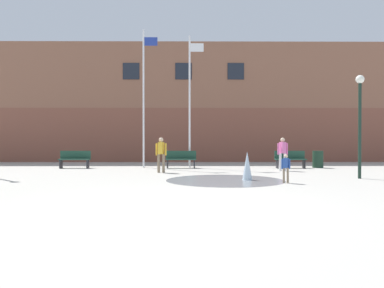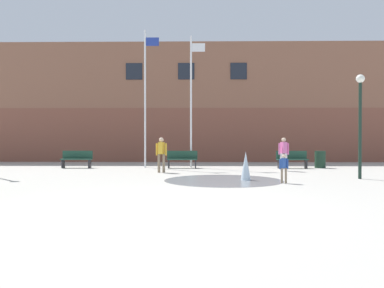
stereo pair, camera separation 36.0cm
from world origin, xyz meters
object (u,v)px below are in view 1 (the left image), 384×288
Objects in this scene: park_bench_under_right_flagpole at (290,159)px; trash_can at (318,159)px; park_bench_under_left_flagpole at (75,159)px; child_running at (286,166)px; flagpole_left at (144,94)px; adult_near_bench at (161,152)px; flagpole_right at (190,97)px; lamp_post_right_lane at (360,111)px; teen_by_trashcan at (283,151)px; park_bench_center at (181,159)px.

park_bench_under_right_flagpole reaches higher than trash_can.
trash_can is (12.86, 0.21, -0.03)m from park_bench_under_left_flagpole.
park_bench_under_left_flagpole is at bearing -80.56° from child_running.
adult_near_bench is at bearing -69.89° from flagpole_left.
flagpole_right is at bearing 0.00° from flagpole_left.
lamp_post_right_lane is (6.48, -5.83, -1.19)m from flagpole_right.
teen_by_trashcan reaches higher than park_bench_under_left_flagpole.
trash_can is at bearing 10.62° from park_bench_under_right_flagpole.
teen_by_trashcan is 0.40× the size of lamp_post_right_lane.
child_running is 6.22m from adult_near_bench.
park_bench_center is at bearing -13.86° from flagpole_left.
park_bench_center is 5.22m from teen_by_trashcan.
trash_can is at bearing 0.93° from park_bench_under_left_flagpole.
flagpole_left reaches higher than park_bench_under_right_flagpole.
child_running is 7.89m from trash_can.
adult_near_bench reaches higher than park_bench_center.
park_bench_under_right_flagpole is at bearing -0.47° from park_bench_center.
child_running is at bearing -61.18° from park_bench_center.
flagpole_left is 1.87× the size of lamp_post_right_lane.
child_running is (-1.98, -6.77, 0.10)m from park_bench_under_right_flagpole.
flagpole_left is (-1.99, 0.49, 3.45)m from park_bench_center.
teen_by_trashcan is at bearing -116.33° from park_bench_under_right_flagpole.
child_running is at bearing -116.61° from trash_can.
child_running is 0.25× the size of lamp_post_right_lane.
flagpole_left is at bearing 178.48° from trash_can.
park_bench_under_left_flagpole is 11.57m from child_running.
adult_near_bench is at bearing -94.31° from teen_by_trashcan.
trash_can is (3.54, 7.06, -0.13)m from child_running.
park_bench_center is at bearing 176.78° from adult_near_bench.
park_bench_under_left_flagpole is 12.86m from trash_can.
trash_can is at bearing 115.50° from teen_by_trashcan.
park_bench_under_right_flagpole is at bearing -0.42° from park_bench_under_left_flagpole.
lamp_post_right_lane is (6.96, -5.34, 2.10)m from park_bench_center.
park_bench_under_left_flagpole is at bearing -104.97° from adult_near_bench.
adult_near_bench is 0.23× the size of flagpole_right.
flagpole_left is 10.77m from lamp_post_right_lane.
teen_by_trashcan is at bearing -9.30° from park_bench_under_left_flagpole.
flagpole_left is at bearing 146.93° from lamp_post_right_lane.
flagpole_left reaches higher than trash_can.
park_bench_under_right_flagpole is at bearing 139.97° from teen_by_trashcan.
trash_can is (1.55, 0.29, -0.03)m from park_bench_under_right_flagpole.
lamp_post_right_lane is at bearing -37.47° from park_bench_center.
teen_by_trashcan is 1.77× the size of trash_can.
trash_can is (0.32, 5.58, -2.13)m from lamp_post_right_lane.
child_running is at bearing -26.57° from teen_by_trashcan.
park_bench_center is at bearing 179.53° from park_bench_under_right_flagpole.
teen_by_trashcan is 3.09m from trash_can.
flagpole_right is (2.47, 0.00, -0.16)m from flagpole_left.
adult_near_bench is at bearing 160.91° from lamp_post_right_lane.
lamp_post_right_lane is at bearing -23.20° from park_bench_under_left_flagpole.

